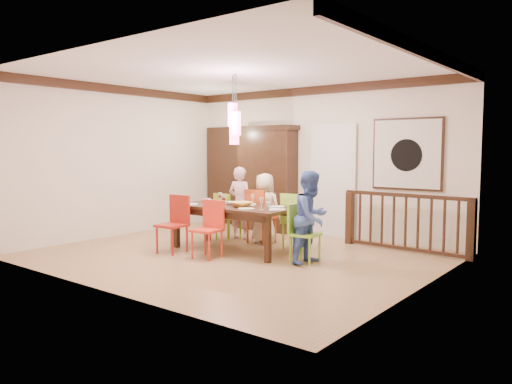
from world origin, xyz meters
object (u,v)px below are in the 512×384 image
Objects in this scene: dining_table at (235,211)px; balustrade at (406,221)px; person_far_mid at (265,208)px; china_hutch at (267,178)px; person_far_left at (240,203)px; person_end_right at (311,217)px; chair_far_left at (228,213)px; chair_end_right at (305,229)px.

balustrade reaches higher than dining_table.
person_far_mid is (-2.28, -0.84, 0.13)m from balustrade.
china_hutch is (-0.85, 2.03, 0.42)m from dining_table.
person_end_right is at bearing 150.80° from person_far_left.
balustrade is 1.64× the size of person_far_left.
dining_table is 2.42× the size of chair_far_left.
person_far_mid is (0.59, -0.02, -0.05)m from person_far_left.
person_end_right is (2.35, -2.04, -0.40)m from china_hutch.
chair_far_left is at bearing 75.82° from person_end_right.
chair_end_right is at bearing 139.14° from person_far_mid.
chair_far_left is at bearing 0.83° from person_far_mid.
china_hutch is 1.52m from person_far_mid.
dining_table is at bearing -140.09° from balustrade.
china_hutch is 1.72× the size of person_far_mid.
china_hutch is 1.59× the size of person_far_left.
person_far_left is at bearing -160.96° from balustrade.
chair_far_left is 0.40× the size of china_hutch.
chair_far_left is 0.64× the size of person_far_left.
chair_far_left is at bearing 136.07° from dining_table.
china_hutch is 3.19m from balustrade.
china_hutch is 3.13m from person_end_right.
person_end_right is at bearing -41.00° from china_hutch.
person_end_right is at bearing -111.18° from balustrade.
person_far_left reaches higher than chair_far_left.
dining_table is at bearing 118.37° from person_far_left.
china_hutch is (-0.08, 1.32, 0.59)m from chair_far_left.
chair_far_left is 0.77m from person_far_mid.
balustrade is at bearing -170.67° from person_far_left.
china_hutch is at bearing 43.54° from chair_end_right.
person_far_mid is at bearing -168.84° from chair_far_left.
person_far_mid is at bearing -156.62° from balustrade.
chair_end_right is 3.09m from china_hutch.
chair_far_left is at bearing 67.24° from chair_end_right.
chair_end_right is at bearing 162.33° from chair_far_left.
dining_table is 2.24m from china_hutch.
chair_far_left is at bearing -159.01° from balustrade.
chair_end_right is 2.19m from person_far_left.
china_hutch is at bearing 111.79° from dining_table.
person_end_right reaches higher than person_far_left.
person_end_right is (1.51, -0.86, 0.06)m from person_far_mid.
dining_table is 0.95× the size of balustrade.
person_far_left is 2.28m from person_end_right.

